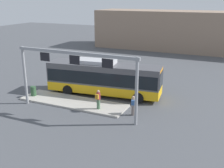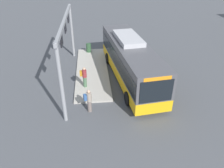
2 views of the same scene
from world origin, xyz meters
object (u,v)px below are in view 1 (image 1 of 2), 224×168
person_boarding (133,105)px  person_waiting_near (98,99)px  bus_main (104,77)px  trash_bin (33,91)px

person_boarding → person_waiting_near: bearing=80.6°
bus_main → trash_bin: 6.86m
person_boarding → person_waiting_near: person_waiting_near is taller
person_boarding → trash_bin: 10.17m
bus_main → trash_bin: size_ratio=12.50×
bus_main → trash_bin: bearing=-156.3°
bus_main → person_boarding: size_ratio=6.74×
person_waiting_near → bus_main: bearing=19.7°
person_boarding → person_waiting_near: (-3.00, -0.32, 0.16)m
trash_bin → bus_main: bearing=30.5°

